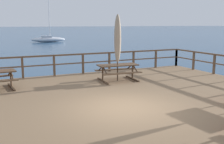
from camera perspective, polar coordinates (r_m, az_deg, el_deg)
name	(u,v)px	position (r m, az deg, el deg)	size (l,w,h in m)	color
ground_plane	(125,126)	(9.03, 2.67, -11.26)	(600.00, 600.00, 0.00)	navy
wooden_deck	(125,117)	(8.92, 2.69, -9.36)	(14.38, 12.98, 0.63)	#846647
railing_waterside_far	(69,61)	(14.45, -9.08, 2.37)	(14.18, 0.10, 1.09)	brown
picnic_table_back_left	(118,69)	(12.78, 1.24, 0.67)	(1.98, 1.53, 0.78)	brown
patio_umbrella_tall_back_right	(118,39)	(12.54, 1.19, 6.96)	(0.32, 0.32, 3.09)	#4C3828
sailboat_distant	(48,39)	(50.57, -13.26, 6.73)	(6.11, 2.11, 7.72)	silver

